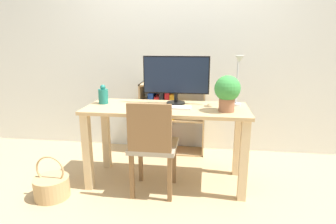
% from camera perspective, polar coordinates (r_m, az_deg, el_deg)
% --- Properties ---
extents(ground_plane, '(10.00, 10.00, 0.00)m').
position_cam_1_polar(ground_plane, '(2.81, -0.29, -13.78)').
color(ground_plane, tan).
extents(wall_back, '(8.00, 0.05, 2.60)m').
position_cam_1_polar(wall_back, '(3.41, 1.96, 13.88)').
color(wall_back, silver).
rests_on(wall_back, ground_plane).
extents(desk, '(1.47, 0.59, 0.74)m').
position_cam_1_polar(desk, '(2.59, -0.30, -2.05)').
color(desk, tan).
rests_on(desk, ground_plane).
extents(monitor, '(0.62, 0.18, 0.45)m').
position_cam_1_polar(monitor, '(2.64, 1.65, 7.19)').
color(monitor, black).
rests_on(monitor, desk).
extents(keyboard, '(0.32, 0.12, 0.02)m').
position_cam_1_polar(keyboard, '(2.49, 0.99, 0.94)').
color(keyboard, silver).
rests_on(keyboard, desk).
extents(vase, '(0.09, 0.09, 0.18)m').
position_cam_1_polar(vase, '(2.74, -13.02, 3.28)').
color(vase, '#1E7266').
rests_on(vase, desk).
extents(desk_lamp, '(0.10, 0.19, 0.46)m').
position_cam_1_polar(desk_lamp, '(2.59, 14.02, 7.17)').
color(desk_lamp, '#B7B7BC').
rests_on(desk_lamp, desk).
extents(potted_plant, '(0.22, 0.22, 0.31)m').
position_cam_1_polar(potted_plant, '(2.40, 11.96, 4.18)').
color(potted_plant, '#9E6647').
rests_on(potted_plant, desk).
extents(chair, '(0.40, 0.40, 0.85)m').
position_cam_1_polar(chair, '(2.41, -3.17, -6.58)').
color(chair, '#9E937F').
rests_on(chair, ground_plane).
extents(bookshelf, '(0.76, 0.28, 0.84)m').
position_cam_1_polar(bookshelf, '(3.38, -0.98, -1.15)').
color(bookshelf, tan).
rests_on(bookshelf, ground_plane).
extents(basket, '(0.30, 0.30, 0.38)m').
position_cam_1_polar(basket, '(2.71, -22.55, -13.77)').
color(basket, tan).
rests_on(basket, ground_plane).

